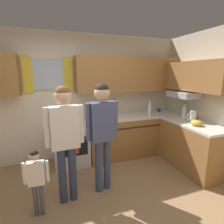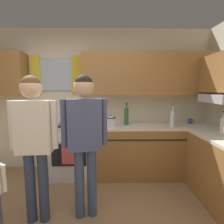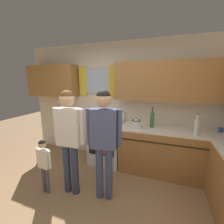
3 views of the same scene
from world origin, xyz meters
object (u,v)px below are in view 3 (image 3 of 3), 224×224
object	(u,v)px
bottle_wine_green	(152,120)
adult_in_plaid	(104,133)
bottle_tall_clear	(196,127)
small_child	(44,160)
stovetop_kettle	(136,123)
adult_holding_child	(69,131)
stove_oven	(107,142)
mug_cobalt_blue	(221,130)

from	to	relation	value
bottle_wine_green	adult_in_plaid	xyz separation A→B (m)	(-0.58, -1.02, 0.00)
bottle_tall_clear	small_child	bearing A→B (deg)	-154.59
stovetop_kettle	adult_holding_child	size ratio (longest dim) A/B	0.17
bottle_wine_green	bottle_tall_clear	xyz separation A→B (m)	(0.73, -0.18, -0.01)
stove_oven	bottle_wine_green	world-z (taller)	bottle_wine_green
small_child	adult_holding_child	bearing A→B (deg)	21.25
stove_oven	adult_holding_child	world-z (taller)	adult_holding_child
stove_oven	adult_in_plaid	bearing A→B (deg)	-70.38
stovetop_kettle	bottle_wine_green	bearing A→B (deg)	31.30
bottle_wine_green	stove_oven	bearing A→B (deg)	-179.73
stove_oven	mug_cobalt_blue	xyz separation A→B (m)	(2.11, 0.11, 0.48)
adult_in_plaid	bottle_wine_green	bearing A→B (deg)	60.61
stovetop_kettle	adult_in_plaid	size ratio (longest dim) A/B	0.16
adult_holding_child	bottle_wine_green	bearing A→B (deg)	44.38
mug_cobalt_blue	adult_holding_child	bearing A→B (deg)	-152.30
bottle_wine_green	stovetop_kettle	world-z (taller)	bottle_wine_green
mug_cobalt_blue	adult_in_plaid	world-z (taller)	adult_in_plaid
stovetop_kettle	adult_holding_child	xyz separation A→B (m)	(-0.85, -0.93, 0.05)
bottle_wine_green	stovetop_kettle	size ratio (longest dim) A/B	1.44
stove_oven	small_child	bearing A→B (deg)	-114.56
stove_oven	adult_in_plaid	distance (m)	1.23
bottle_wine_green	adult_holding_child	size ratio (longest dim) A/B	0.24
mug_cobalt_blue	stove_oven	bearing A→B (deg)	-176.99
bottle_wine_green	bottle_tall_clear	world-z (taller)	bottle_wine_green
mug_cobalt_blue	adult_in_plaid	distance (m)	2.08
mug_cobalt_blue	small_child	xyz separation A→B (m)	(-2.68, -1.35, -0.38)
small_child	adult_in_plaid	bearing A→B (deg)	13.45
bottle_tall_clear	stove_oven	bearing A→B (deg)	173.93
bottle_tall_clear	mug_cobalt_blue	world-z (taller)	bottle_tall_clear
stove_oven	adult_holding_child	distance (m)	1.25
bottle_tall_clear	mug_cobalt_blue	distance (m)	0.53
mug_cobalt_blue	stovetop_kettle	xyz separation A→B (m)	(-1.44, -0.27, 0.05)
bottle_tall_clear	stovetop_kettle	bearing A→B (deg)	179.07
bottle_tall_clear	bottle_wine_green	bearing A→B (deg)	166.01
stove_oven	mug_cobalt_blue	size ratio (longest dim) A/B	9.58
stove_oven	mug_cobalt_blue	distance (m)	2.17
bottle_wine_green	small_child	distance (m)	2.01
bottle_wine_green	bottle_tall_clear	bearing A→B (deg)	-13.99
bottle_wine_green	adult_holding_child	world-z (taller)	adult_holding_child
bottle_wine_green	adult_in_plaid	bearing A→B (deg)	-119.39
mug_cobalt_blue	adult_holding_child	size ratio (longest dim) A/B	0.07
stovetop_kettle	small_child	world-z (taller)	stovetop_kettle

